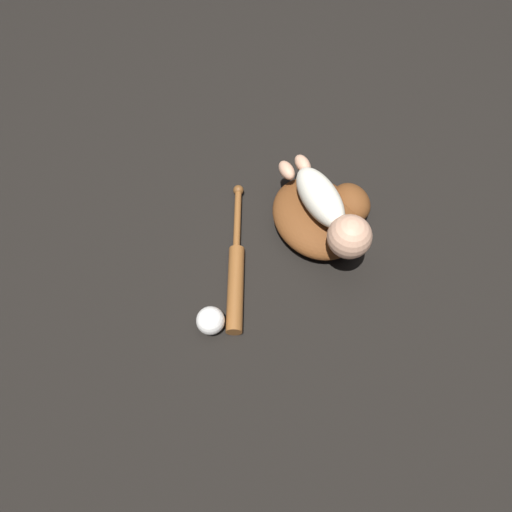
% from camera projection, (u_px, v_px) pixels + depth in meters
% --- Properties ---
extents(ground_plane, '(6.00, 6.00, 0.00)m').
position_uv_depth(ground_plane, '(307.00, 236.00, 1.47)').
color(ground_plane, black).
extents(baseball_glove, '(0.35, 0.34, 0.10)m').
position_uv_depth(baseball_glove, '(322.00, 215.00, 1.45)').
color(baseball_glove, brown).
rests_on(baseball_glove, ground).
extents(baby_figure, '(0.39, 0.19, 0.12)m').
position_uv_depth(baby_figure, '(330.00, 212.00, 1.33)').
color(baby_figure, silver).
rests_on(baby_figure, baseball_glove).
extents(baseball_bat, '(0.37, 0.34, 0.04)m').
position_uv_depth(baseball_bat, '(236.00, 272.00, 1.39)').
color(baseball_bat, brown).
rests_on(baseball_bat, ground).
extents(baseball, '(0.08, 0.08, 0.08)m').
position_uv_depth(baseball, '(211.00, 321.00, 1.30)').
color(baseball, white).
rests_on(baseball, ground).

